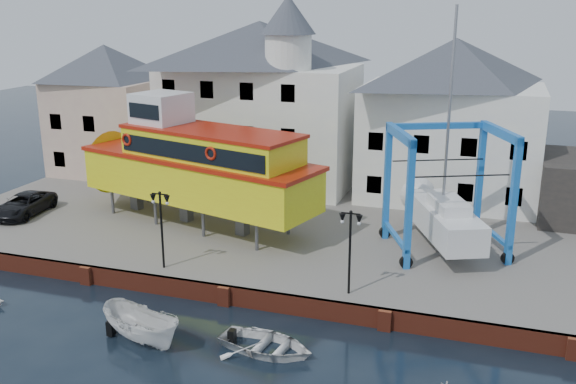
% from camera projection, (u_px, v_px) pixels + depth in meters
% --- Properties ---
extents(ground, '(140.00, 140.00, 0.00)m').
position_uv_depth(ground, '(225.00, 305.00, 31.90)').
color(ground, black).
rests_on(ground, ground).
extents(hardstanding, '(44.00, 22.00, 1.00)m').
position_uv_depth(hardstanding, '(293.00, 226.00, 41.78)').
color(hardstanding, slate).
rests_on(hardstanding, ground).
extents(quay_wall, '(44.00, 0.47, 1.00)m').
position_uv_depth(quay_wall, '(225.00, 295.00, 31.86)').
color(quay_wall, maroon).
rests_on(quay_wall, ground).
extents(building_pink, '(8.00, 7.00, 10.30)m').
position_uv_depth(building_pink, '(108.00, 109.00, 51.97)').
color(building_pink, '#C09C90').
rests_on(building_pink, hardstanding).
extents(building_white_main, '(14.00, 8.30, 14.00)m').
position_uv_depth(building_white_main, '(261.00, 102.00, 48.04)').
color(building_white_main, white).
rests_on(building_white_main, hardstanding).
extents(building_white_right, '(12.00, 8.00, 11.20)m').
position_uv_depth(building_white_right, '(451.00, 120.00, 44.62)').
color(building_white_right, white).
rests_on(building_white_right, hardstanding).
extents(lamp_post_left, '(1.12, 0.32, 4.20)m').
position_uv_depth(lamp_post_left, '(161.00, 210.00, 33.02)').
color(lamp_post_left, black).
rests_on(lamp_post_left, hardstanding).
extents(lamp_post_right, '(1.12, 0.32, 4.20)m').
position_uv_depth(lamp_post_right, '(350.00, 231.00, 30.00)').
color(lamp_post_right, black).
rests_on(lamp_post_right, hardstanding).
extents(tour_boat, '(19.03, 9.24, 8.07)m').
position_uv_depth(tour_boat, '(185.00, 163.00, 40.09)').
color(tour_boat, '#59595E').
rests_on(tour_boat, hardstanding).
extents(travel_lift, '(7.67, 9.01, 13.38)m').
position_uv_depth(travel_lift, '(440.00, 208.00, 36.39)').
color(travel_lift, '#1D69AE').
rests_on(travel_lift, hardstanding).
extents(van, '(2.80, 5.19, 1.38)m').
position_uv_depth(van, '(24.00, 205.00, 42.20)').
color(van, black).
rests_on(van, hardstanding).
extents(motorboat_a, '(4.87, 3.15, 1.76)m').
position_uv_depth(motorboat_a, '(143.00, 341.00, 28.46)').
color(motorboat_a, white).
rests_on(motorboat_a, ground).
extents(motorboat_b, '(4.62, 3.57, 0.88)m').
position_uv_depth(motorboat_b, '(266.00, 351.00, 27.66)').
color(motorboat_b, white).
rests_on(motorboat_b, ground).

